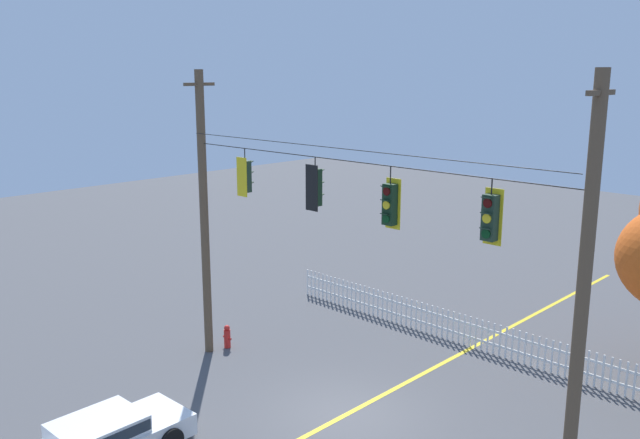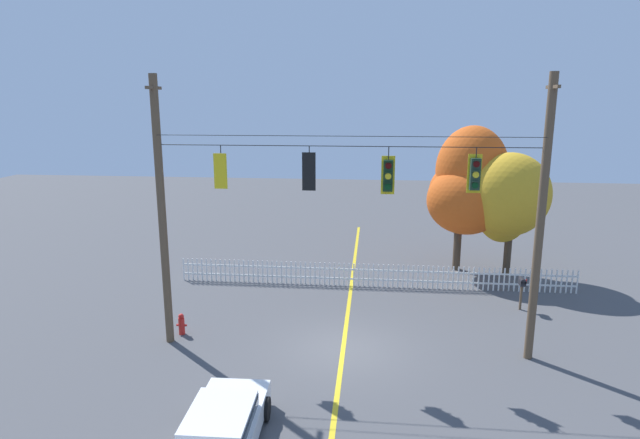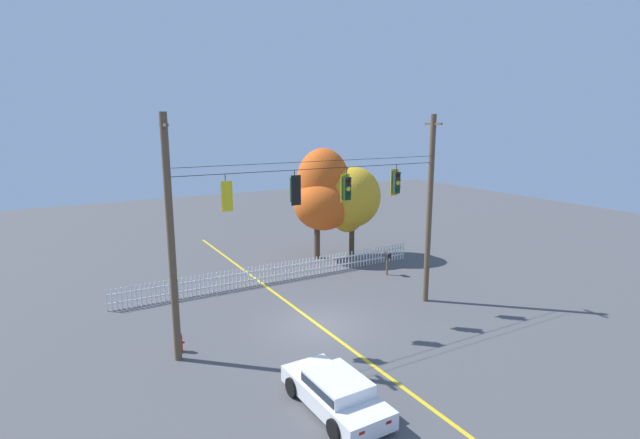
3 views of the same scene
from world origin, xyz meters
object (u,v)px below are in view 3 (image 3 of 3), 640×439
(roadside_mailbox, at_px, (387,257))
(traffic_signal_northbound_primary, at_px, (295,190))
(autumn_maple_mid, at_px, (352,199))
(traffic_signal_westbound_side, at_px, (226,196))
(traffic_signal_northbound_secondary, at_px, (347,188))
(autumn_maple_near_fence, at_px, (322,194))
(traffic_signal_southbound_primary, at_px, (396,182))
(parked_car, at_px, (336,391))
(fire_hydrant, at_px, (180,342))

(roadside_mailbox, bearing_deg, traffic_signal_northbound_primary, -152.28)
(autumn_maple_mid, bearing_deg, roadside_mailbox, -94.21)
(traffic_signal_westbound_side, relative_size, traffic_signal_northbound_primary, 0.99)
(traffic_signal_northbound_secondary, height_order, autumn_maple_near_fence, autumn_maple_near_fence)
(traffic_signal_southbound_primary, relative_size, autumn_maple_near_fence, 0.20)
(parked_car, relative_size, roadside_mailbox, 3.08)
(traffic_signal_westbound_side, xyz_separation_m, parked_car, (1.41, -5.69, -5.53))
(traffic_signal_southbound_primary, bearing_deg, parked_car, -139.53)
(traffic_signal_southbound_primary, height_order, parked_car, traffic_signal_southbound_primary)
(autumn_maple_near_fence, relative_size, roadside_mailbox, 5.26)
(traffic_signal_northbound_primary, distance_m, fire_hydrant, 7.53)
(traffic_signal_northbound_primary, height_order, autumn_maple_mid, traffic_signal_northbound_primary)
(fire_hydrant, relative_size, roadside_mailbox, 0.58)
(traffic_signal_westbound_side, relative_size, autumn_maple_mid, 0.23)
(traffic_signal_northbound_secondary, distance_m, parked_car, 8.85)
(traffic_signal_northbound_primary, height_order, parked_car, traffic_signal_northbound_primary)
(autumn_maple_mid, xyz_separation_m, parked_car, (-9.96, -14.31, -3.31))
(traffic_signal_westbound_side, bearing_deg, parked_car, -76.10)
(roadside_mailbox, bearing_deg, autumn_maple_mid, 85.79)
(traffic_signal_westbound_side, height_order, traffic_signal_northbound_secondary, same)
(traffic_signal_northbound_primary, distance_m, parked_car, 8.09)
(autumn_maple_mid, height_order, parked_car, autumn_maple_mid)
(traffic_signal_northbound_secondary, bearing_deg, traffic_signal_westbound_side, -179.80)
(traffic_signal_northbound_primary, relative_size, fire_hydrant, 1.78)
(traffic_signal_westbound_side, bearing_deg, autumn_maple_near_fence, 44.38)
(autumn_maple_near_fence, bearing_deg, parked_car, -118.43)
(autumn_maple_near_fence, height_order, parked_car, autumn_maple_near_fence)
(traffic_signal_northbound_primary, distance_m, autumn_maple_near_fence, 11.62)
(traffic_signal_northbound_primary, distance_m, roadside_mailbox, 10.50)
(traffic_signal_northbound_primary, xyz_separation_m, parked_car, (-1.49, -5.69, -5.55))
(autumn_maple_mid, bearing_deg, fire_hydrant, -148.92)
(autumn_maple_near_fence, height_order, roadside_mailbox, autumn_maple_near_fence)
(traffic_signal_southbound_primary, height_order, roadside_mailbox, traffic_signal_southbound_primary)
(fire_hydrant, distance_m, roadside_mailbox, 13.48)
(roadside_mailbox, bearing_deg, parked_car, -134.02)
(traffic_signal_northbound_primary, bearing_deg, traffic_signal_northbound_secondary, 0.45)
(traffic_signal_northbound_secondary, relative_size, traffic_signal_southbound_primary, 1.06)
(traffic_signal_northbound_secondary, bearing_deg, autumn_maple_mid, 55.31)
(traffic_signal_westbound_side, bearing_deg, traffic_signal_northbound_secondary, 0.20)
(traffic_signal_westbound_side, bearing_deg, traffic_signal_northbound_primary, -0.01)
(traffic_signal_westbound_side, height_order, fire_hydrant, traffic_signal_westbound_side)
(autumn_maple_mid, relative_size, roadside_mailbox, 4.41)
(traffic_signal_northbound_primary, bearing_deg, traffic_signal_westbound_side, 179.99)
(fire_hydrant, xyz_separation_m, roadside_mailbox, (12.96, 3.66, 0.72))
(parked_car, bearing_deg, traffic_signal_southbound_primary, 40.47)
(traffic_signal_northbound_secondary, bearing_deg, autumn_maple_near_fence, 66.07)
(fire_hydrant, bearing_deg, roadside_mailbox, 15.79)
(traffic_signal_westbound_side, distance_m, autumn_maple_mid, 14.44)
(traffic_signal_northbound_secondary, height_order, parked_car, traffic_signal_northbound_secondary)
(traffic_signal_southbound_primary, distance_m, autumn_maple_mid, 9.46)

